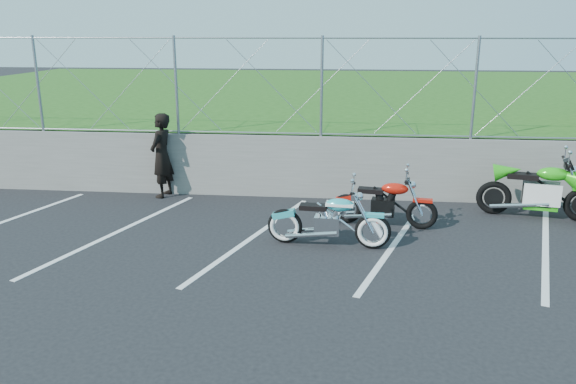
# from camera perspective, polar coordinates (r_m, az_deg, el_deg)

# --- Properties ---
(ground) EXTENTS (90.00, 90.00, 0.00)m
(ground) POSITION_cam_1_polar(r_m,az_deg,el_deg) (8.74, -4.49, -6.78)
(ground) COLOR black
(ground) RESTS_ON ground
(retaining_wall) EXTENTS (30.00, 0.22, 1.30)m
(retaining_wall) POSITION_cam_1_polar(r_m,az_deg,el_deg) (11.83, -1.54, 2.68)
(retaining_wall) COLOR slate
(retaining_wall) RESTS_ON ground
(grass_field) EXTENTS (30.00, 20.00, 1.30)m
(grass_field) POSITION_cam_1_polar(r_m,az_deg,el_deg) (21.64, 1.91, 8.78)
(grass_field) COLOR #1F4D14
(grass_field) RESTS_ON ground
(chain_link_fence) EXTENTS (28.00, 0.03, 2.00)m
(chain_link_fence) POSITION_cam_1_polar(r_m,az_deg,el_deg) (11.56, -1.61, 10.66)
(chain_link_fence) COLOR gray
(chain_link_fence) RESTS_ON retaining_wall
(parking_lines) EXTENTS (18.29, 4.31, 0.01)m
(parking_lines) POSITION_cam_1_polar(r_m,az_deg,el_deg) (9.54, 3.72, -4.74)
(parking_lines) COLOR silver
(parking_lines) RESTS_ON ground
(cruiser_turquoise) EXTENTS (2.02, 0.64, 1.00)m
(cruiser_turquoise) POSITION_cam_1_polar(r_m,az_deg,el_deg) (9.11, 4.28, -3.09)
(cruiser_turquoise) COLOR black
(cruiser_turquoise) RESTS_ON ground
(naked_orange) EXTENTS (1.88, 0.64, 0.94)m
(naked_orange) POSITION_cam_1_polar(r_m,az_deg,el_deg) (10.15, 9.87, -1.29)
(naked_orange) COLOR black
(naked_orange) RESTS_ON ground
(sportbike_green) EXTENTS (2.16, 0.77, 1.13)m
(sportbike_green) POSITION_cam_1_polar(r_m,az_deg,el_deg) (11.42, 24.22, -0.09)
(sportbike_green) COLOR black
(sportbike_green) RESTS_ON ground
(person_standing) EXTENTS (0.53, 0.71, 1.77)m
(person_standing) POSITION_cam_1_polar(r_m,az_deg,el_deg) (12.01, -12.71, 3.64)
(person_standing) COLOR black
(person_standing) RESTS_ON ground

